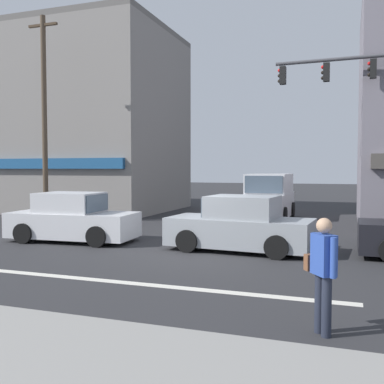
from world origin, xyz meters
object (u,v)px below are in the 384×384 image
Objects in this scene: van_crossing_rightbound at (269,198)px; sedan_approaching_near at (240,226)px; pedestrian_foreground_with_bag at (323,268)px; utility_pole_near_left at (44,117)px; sedan_waiting_far at (73,219)px.

van_crossing_rightbound is 1.09× the size of sedan_approaching_near.
pedestrian_foreground_with_bag is at bearing -66.37° from sedan_approaching_near.
sedan_approaching_near is at bearing -85.87° from van_crossing_rightbound.
pedestrian_foreground_with_bag is (12.01, -9.52, -3.60)m from utility_pole_near_left.
sedan_waiting_far is (3.86, -3.69, -3.85)m from utility_pole_near_left.
utility_pole_near_left reaches higher than sedan_waiting_far.
sedan_waiting_far is (-4.93, -8.47, -0.29)m from van_crossing_rightbound.
sedan_waiting_far is at bearing -120.20° from van_crossing_rightbound.
utility_pole_near_left reaches higher than pedestrian_foreground_with_bag.
utility_pole_near_left is 10.62m from van_crossing_rightbound.
utility_pole_near_left is 5.27× the size of pedestrian_foreground_with_bag.
pedestrian_foreground_with_bag is (3.22, -14.30, -0.05)m from van_crossing_rightbound.
van_crossing_rightbound reaches higher than pedestrian_foreground_with_bag.
van_crossing_rightbound is 9.80m from sedan_waiting_far.
pedestrian_foreground_with_bag is at bearing -77.32° from van_crossing_rightbound.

